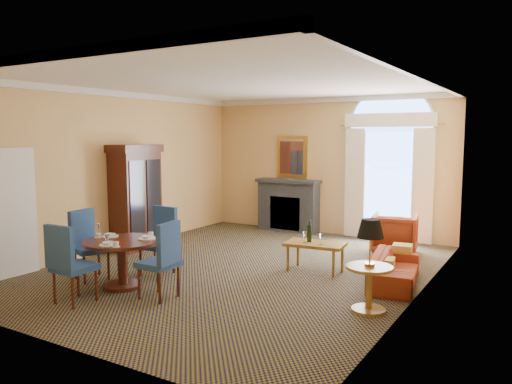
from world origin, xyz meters
The scene contains 12 objects.
ground centered at (0.00, 0.00, 0.00)m, with size 7.50×7.50×0.00m, color #101133.
room_envelope centered at (-0.03, 0.67, 2.51)m, with size 6.04×7.52×3.45m.
armoire centered at (-2.72, 0.24, 1.03)m, with size 0.61×1.09×2.14m.
dining_table centered at (-0.97, -1.85, 0.54)m, with size 1.17×1.17×0.94m.
dining_chair_north centered at (-1.01, -0.93, 0.64)m, with size 0.55×0.55×1.12m.
dining_chair_south centered at (-1.02, -2.80, 0.64)m, with size 0.52×0.54×1.12m.
dining_chair_east centered at (-0.05, -1.96, 0.64)m, with size 0.55×0.53×1.12m.
dining_chair_west centered at (-1.82, -1.79, 0.64)m, with size 0.64×0.64×1.12m.
sofa centered at (2.55, 0.45, 0.24)m, with size 1.67×0.65×0.49m, color #99351B.
armchair centered at (1.99, 2.50, 0.39)m, with size 0.84×0.87×0.79m, color #99351B.
coffee_table centered at (1.18, 0.48, 0.47)m, with size 1.05×0.66×0.89m.
side_table centered at (2.60, -0.94, 0.77)m, with size 0.62×0.62×1.21m.
Camera 1 is at (4.59, -7.19, 2.32)m, focal length 35.00 mm.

